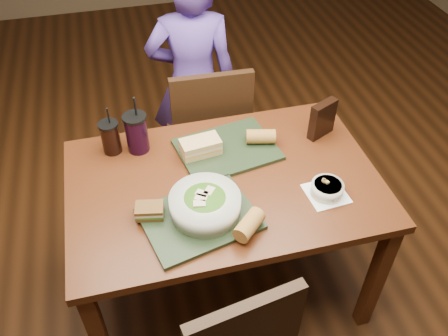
{
  "coord_description": "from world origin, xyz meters",
  "views": [
    {
      "loc": [
        -0.35,
        -1.37,
        2.14
      ],
      "look_at": [
        0.0,
        0.0,
        0.82
      ],
      "focal_mm": 38.0,
      "sensor_mm": 36.0,
      "label": 1
    }
  ],
  "objects_px": {
    "soup_bowl": "(327,189)",
    "baguette_far": "(261,136)",
    "cup_berry": "(137,133)",
    "cup_cola": "(111,137)",
    "sandwich_near": "(150,211)",
    "chair_far": "(209,132)",
    "tray_near": "(199,218)",
    "dining_table": "(224,195)",
    "baguette_near": "(249,225)",
    "sandwich_far": "(201,147)",
    "diner": "(193,83)",
    "tray_far": "(227,150)",
    "chip_bag": "(322,119)",
    "salad_bowl": "(205,203)"
  },
  "relations": [
    {
      "from": "cup_cola",
      "to": "sandwich_far",
      "type": "bearing_deg",
      "value": -19.05
    },
    {
      "from": "tray_near",
      "to": "cup_cola",
      "type": "relative_size",
      "value": 1.77
    },
    {
      "from": "baguette_far",
      "to": "cup_cola",
      "type": "relative_size",
      "value": 0.55
    },
    {
      "from": "tray_far",
      "to": "cup_berry",
      "type": "height_order",
      "value": "cup_berry"
    },
    {
      "from": "dining_table",
      "to": "cup_cola",
      "type": "bearing_deg",
      "value": 144.87
    },
    {
      "from": "chair_far",
      "to": "sandwich_near",
      "type": "relative_size",
      "value": 8.03
    },
    {
      "from": "chair_far",
      "to": "sandwich_near",
      "type": "xyz_separation_m",
      "value": [
        -0.39,
        -0.74,
        0.27
      ]
    },
    {
      "from": "chair_far",
      "to": "cup_berry",
      "type": "relative_size",
      "value": 3.35
    },
    {
      "from": "tray_far",
      "to": "salad_bowl",
      "type": "xyz_separation_m",
      "value": [
        -0.18,
        -0.35,
        0.06
      ]
    },
    {
      "from": "salad_bowl",
      "to": "chip_bag",
      "type": "distance_m",
      "value": 0.72
    },
    {
      "from": "dining_table",
      "to": "cup_berry",
      "type": "distance_m",
      "value": 0.47
    },
    {
      "from": "soup_bowl",
      "to": "sandwich_near",
      "type": "xyz_separation_m",
      "value": [
        -0.71,
        0.05,
        0.01
      ]
    },
    {
      "from": "dining_table",
      "to": "chair_far",
      "type": "xyz_separation_m",
      "value": [
        0.07,
        0.6,
        -0.13
      ]
    },
    {
      "from": "soup_bowl",
      "to": "baguette_far",
      "type": "height_order",
      "value": "baguette_far"
    },
    {
      "from": "cup_cola",
      "to": "chip_bag",
      "type": "xyz_separation_m",
      "value": [
        0.94,
        -0.12,
        0.01
      ]
    },
    {
      "from": "sandwich_near",
      "to": "sandwich_far",
      "type": "height_order",
      "value": "sandwich_far"
    },
    {
      "from": "salad_bowl",
      "to": "baguette_far",
      "type": "xyz_separation_m",
      "value": [
        0.33,
        0.35,
        -0.01
      ]
    },
    {
      "from": "diner",
      "to": "tray_near",
      "type": "height_order",
      "value": "diner"
    },
    {
      "from": "baguette_near",
      "to": "cup_cola",
      "type": "xyz_separation_m",
      "value": [
        -0.45,
        0.61,
        0.03
      ]
    },
    {
      "from": "dining_table",
      "to": "sandwich_far",
      "type": "xyz_separation_m",
      "value": [
        -0.06,
        0.18,
        0.14
      ]
    },
    {
      "from": "chair_far",
      "to": "tray_near",
      "type": "distance_m",
      "value": 0.85
    },
    {
      "from": "diner",
      "to": "sandwich_far",
      "type": "distance_m",
      "value": 0.71
    },
    {
      "from": "soup_bowl",
      "to": "dining_table",
      "type": "bearing_deg",
      "value": 154.85
    },
    {
      "from": "sandwich_far",
      "to": "baguette_near",
      "type": "distance_m",
      "value": 0.48
    },
    {
      "from": "cup_berry",
      "to": "cup_cola",
      "type": "bearing_deg",
      "value": 172.22
    },
    {
      "from": "salad_bowl",
      "to": "sandwich_far",
      "type": "height_order",
      "value": "salad_bowl"
    },
    {
      "from": "tray_far",
      "to": "soup_bowl",
      "type": "relative_size",
      "value": 2.46
    },
    {
      "from": "diner",
      "to": "tray_far",
      "type": "xyz_separation_m",
      "value": [
        0.02,
        -0.69,
        0.08
      ]
    },
    {
      "from": "soup_bowl",
      "to": "cup_cola",
      "type": "xyz_separation_m",
      "value": [
        -0.82,
        0.49,
        0.05
      ]
    },
    {
      "from": "chair_far",
      "to": "tray_far",
      "type": "xyz_separation_m",
      "value": [
        -0.01,
        -0.42,
        0.23
      ]
    },
    {
      "from": "sandwich_far",
      "to": "cup_berry",
      "type": "bearing_deg",
      "value": 156.4
    },
    {
      "from": "dining_table",
      "to": "sandwich_near",
      "type": "distance_m",
      "value": 0.38
    },
    {
      "from": "baguette_near",
      "to": "baguette_far",
      "type": "bearing_deg",
      "value": 67.74
    },
    {
      "from": "cup_berry",
      "to": "chair_far",
      "type": "bearing_deg",
      "value": 38.73
    },
    {
      "from": "dining_table",
      "to": "soup_bowl",
      "type": "xyz_separation_m",
      "value": [
        0.38,
        -0.18,
        0.12
      ]
    },
    {
      "from": "tray_near",
      "to": "baguette_near",
      "type": "relative_size",
      "value": 3.17
    },
    {
      "from": "chair_far",
      "to": "sandwich_far",
      "type": "bearing_deg",
      "value": -106.82
    },
    {
      "from": "dining_table",
      "to": "cup_berry",
      "type": "bearing_deg",
      "value": 137.84
    },
    {
      "from": "dining_table",
      "to": "soup_bowl",
      "type": "distance_m",
      "value": 0.44
    },
    {
      "from": "sandwich_near",
      "to": "cup_berry",
      "type": "height_order",
      "value": "cup_berry"
    },
    {
      "from": "tray_near",
      "to": "dining_table",
      "type": "bearing_deg",
      "value": 52.42
    },
    {
      "from": "soup_bowl",
      "to": "baguette_far",
      "type": "relative_size",
      "value": 1.32
    },
    {
      "from": "tray_near",
      "to": "cup_berry",
      "type": "bearing_deg",
      "value": 110.11
    },
    {
      "from": "salad_bowl",
      "to": "baguette_far",
      "type": "bearing_deg",
      "value": 46.34
    },
    {
      "from": "sandwich_near",
      "to": "baguette_near",
      "type": "xyz_separation_m",
      "value": [
        0.35,
        -0.17,
        0.01
      ]
    },
    {
      "from": "chair_far",
      "to": "dining_table",
      "type": "bearing_deg",
      "value": -96.42
    },
    {
      "from": "baguette_near",
      "to": "cup_cola",
      "type": "distance_m",
      "value": 0.76
    },
    {
      "from": "dining_table",
      "to": "tray_far",
      "type": "xyz_separation_m",
      "value": [
        0.06,
        0.18,
        0.1
      ]
    },
    {
      "from": "dining_table",
      "to": "baguette_far",
      "type": "bearing_deg",
      "value": 39.98
    },
    {
      "from": "sandwich_far",
      "to": "salad_bowl",
      "type": "bearing_deg",
      "value": -99.28
    }
  ]
}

